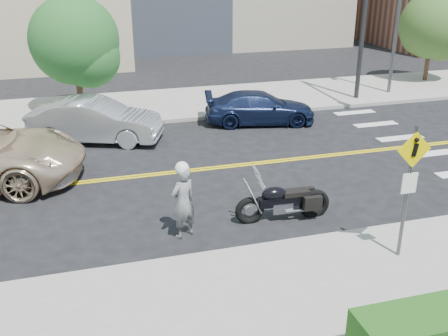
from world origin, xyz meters
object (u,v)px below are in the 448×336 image
Objects in this scene: pedestrian_sign at (409,180)px; motorcyclist at (183,200)px; motorcycle at (284,193)px; parked_car_silver at (95,121)px; parked_car_blue at (260,108)px.

motorcyclist is at bearing 151.33° from pedestrian_sign.
motorcyclist is 0.80× the size of motorcycle.
pedestrian_sign is at bearing 125.17° from motorcyclist.
parked_car_silver reaches higher than motorcycle.
parked_car_silver is (-4.25, 7.40, 0.04)m from motorcycle.
motorcycle is 8.12m from parked_car_blue.
motorcyclist reaches higher than parked_car_blue.
motorcyclist is at bearing -173.40° from motorcycle.
motorcycle is at bearing 124.22° from pedestrian_sign.
parked_car_blue is (6.38, 0.43, -0.14)m from parked_car_silver.
motorcyclist is 0.45× the size of parked_car_blue.
motorcyclist is 2.64m from motorcycle.
motorcycle is 0.56× the size of parked_car_blue.
motorcycle is 8.53m from parked_car_silver.
motorcyclist is at bearing -147.13° from parked_car_silver.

